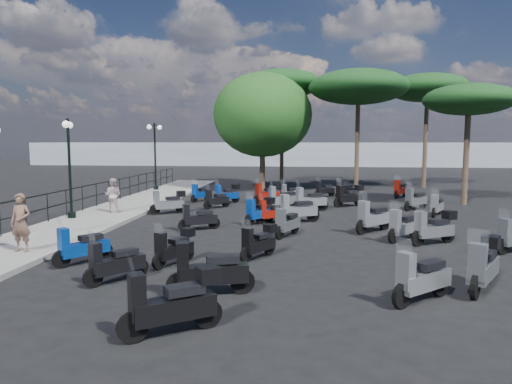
# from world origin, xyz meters

# --- Properties ---
(ground) EXTENTS (120.00, 120.00, 0.00)m
(ground) POSITION_xyz_m (0.00, 0.00, 0.00)
(ground) COLOR black
(ground) RESTS_ON ground
(sidewalk) EXTENTS (3.00, 30.00, 0.15)m
(sidewalk) POSITION_xyz_m (-6.50, 3.00, 0.07)
(sidewalk) COLOR slate
(sidewalk) RESTS_ON ground
(railing) EXTENTS (0.04, 26.04, 1.10)m
(railing) POSITION_xyz_m (-7.80, 2.80, 0.90)
(railing) COLOR black
(railing) RESTS_ON sidewalk
(lamp_post_1) EXTENTS (0.58, 1.12, 3.96)m
(lamp_post_1) POSITION_xyz_m (-7.37, 0.36, 2.41)
(lamp_post_1) COLOR black
(lamp_post_1) RESTS_ON sidewalk
(lamp_post_2) EXTENTS (0.67, 1.16, 4.20)m
(lamp_post_2) POSITION_xyz_m (-7.51, 11.19, 2.55)
(lamp_post_2) COLOR black
(lamp_post_2) RESTS_ON sidewalk
(woman) EXTENTS (0.62, 0.42, 1.64)m
(woman) POSITION_xyz_m (-5.90, -5.14, 0.97)
(woman) COLOR brown
(woman) RESTS_ON sidewalk
(pedestrian_far) EXTENTS (0.74, 0.58, 1.48)m
(pedestrian_far) POSITION_xyz_m (-6.34, 1.99, 0.89)
(pedestrian_far) COLOR #C0A5A2
(pedestrian_far) RESTS_ON sidewalk
(scooter_0) EXTENTS (1.10, 1.35, 1.30)m
(scooter_0) POSITION_xyz_m (-3.86, -5.69, 0.45)
(scooter_0) COLOR black
(scooter_0) RESTS_ON ground
(scooter_1) EXTENTS (1.10, 1.29, 1.27)m
(scooter_1) POSITION_xyz_m (-2.34, -7.10, 0.44)
(scooter_1) COLOR black
(scooter_1) RESTS_ON ground
(scooter_2) EXTENTS (1.42, 0.86, 1.24)m
(scooter_2) POSITION_xyz_m (-1.88, -0.86, 0.43)
(scooter_2) COLOR black
(scooter_2) RESTS_ON ground
(scooter_3) EXTENTS (1.46, 1.07, 1.32)m
(scooter_3) POSITION_xyz_m (-4.08, 2.67, 0.50)
(scooter_3) COLOR black
(scooter_3) RESTS_ON ground
(scooter_4) EXTENTS (1.28, 1.23, 1.29)m
(scooter_4) POSITION_xyz_m (-2.08, 6.28, 0.48)
(scooter_4) COLOR black
(scooter_4) RESTS_ON ground
(scooter_5) EXTENTS (0.84, 1.44, 1.24)m
(scooter_5) POSITION_xyz_m (-3.61, 6.85, 0.43)
(scooter_5) COLOR black
(scooter_5) RESTS_ON ground
(scooter_6) EXTENTS (1.58, 1.17, 1.44)m
(scooter_6) POSITION_xyz_m (-0.21, -9.73, 0.54)
(scooter_6) COLOR black
(scooter_6) RESTS_ON ground
(scooter_7) EXTENTS (0.86, 1.37, 1.19)m
(scooter_7) POSITION_xyz_m (-1.42, -5.49, 0.45)
(scooter_7) COLOR black
(scooter_7) RESTS_ON ground
(scooter_8) EXTENTS (0.85, 1.51, 1.29)m
(scooter_8) POSITION_xyz_m (1.37, -1.62, 0.45)
(scooter_8) COLOR black
(scooter_8) RESTS_ON ground
(scooter_9) EXTENTS (1.34, 0.88, 1.20)m
(scooter_9) POSITION_xyz_m (0.69, 0.88, 0.42)
(scooter_9) COLOR black
(scooter_9) RESTS_ON ground
(scooter_10) EXTENTS (1.09, 1.18, 1.20)m
(scooter_10) POSITION_xyz_m (-2.29, 4.52, 0.42)
(scooter_10) COLOR black
(scooter_10) RESTS_ON ground
(scooter_11) EXTENTS (0.97, 1.30, 1.21)m
(scooter_11) POSITION_xyz_m (1.07, 7.44, 0.42)
(scooter_11) COLOR black
(scooter_11) RESTS_ON ground
(scooter_12) EXTENTS (1.82, 0.81, 1.48)m
(scooter_12) POSITION_xyz_m (-0.02, -7.76, 0.51)
(scooter_12) COLOR black
(scooter_12) RESTS_ON ground
(scooter_13) EXTENTS (0.92, 1.31, 1.18)m
(scooter_13) POSITION_xyz_m (0.70, -4.62, 0.44)
(scooter_13) COLOR black
(scooter_13) RESTS_ON ground
(scooter_14) EXTENTS (1.11, 1.41, 1.31)m
(scooter_14) POSITION_xyz_m (0.22, 0.66, 0.49)
(scooter_14) COLOR black
(scooter_14) RESTS_ON ground
(scooter_15) EXTENTS (1.71, 0.97, 1.46)m
(scooter_15) POSITION_xyz_m (1.66, 1.05, 0.51)
(scooter_15) COLOR black
(scooter_15) RESTS_ON ground
(scooter_16) EXTENTS (1.68, 0.96, 1.44)m
(scooter_16) POSITION_xyz_m (2.18, 4.08, 0.50)
(scooter_16) COLOR black
(scooter_16) RESTS_ON ground
(scooter_17) EXTENTS (1.39, 1.28, 1.37)m
(scooter_17) POSITION_xyz_m (0.01, 6.52, 0.52)
(scooter_17) COLOR black
(scooter_17) RESTS_ON ground
(scooter_18) EXTENTS (1.13, 1.64, 1.46)m
(scooter_18) POSITION_xyz_m (5.80, -6.81, 0.55)
(scooter_18) COLOR black
(scooter_18) RESTS_ON ground
(scooter_19) EXTENTS (1.56, 1.02, 1.37)m
(scooter_19) POSITION_xyz_m (5.99, -2.31, 0.52)
(scooter_19) COLOR black
(scooter_19) RESTS_ON ground
(scooter_20) EXTENTS (1.27, 1.30, 1.36)m
(scooter_20) POSITION_xyz_m (5.16, -1.88, 0.47)
(scooter_20) COLOR black
(scooter_20) RESTS_ON ground
(scooter_21) EXTENTS (1.38, 1.42, 1.49)m
(scooter_21) POSITION_xyz_m (4.36, -0.57, 0.52)
(scooter_21) COLOR black
(scooter_21) RESTS_ON ground
(scooter_22) EXTENTS (1.54, 1.11, 1.39)m
(scooter_22) POSITION_xyz_m (4.11, 5.78, 0.52)
(scooter_22) COLOR black
(scooter_22) RESTS_ON ground
(scooter_23) EXTENTS (1.20, 1.05, 1.20)m
(scooter_23) POSITION_xyz_m (3.07, 9.56, 0.42)
(scooter_23) COLOR black
(scooter_23) RESTS_ON ground
(scooter_24) EXTENTS (1.40, 1.23, 1.40)m
(scooter_24) POSITION_xyz_m (4.29, -7.69, 0.49)
(scooter_24) COLOR black
(scooter_24) RESTS_ON ground
(scooter_27) EXTENTS (0.86, 1.42, 1.24)m
(scooter_27) POSITION_xyz_m (7.62, 3.33, 0.43)
(scooter_27) COLOR black
(scooter_27) RESTS_ON ground
(scooter_28) EXTENTS (1.29, 1.27, 1.36)m
(scooter_28) POSITION_xyz_m (7.11, 5.05, 0.47)
(scooter_28) COLOR black
(scooter_28) RESTS_ON ground
(scooter_29) EXTENTS (1.04, 1.42, 1.32)m
(scooter_29) POSITION_xyz_m (7.39, 9.77, 0.46)
(scooter_29) COLOR black
(scooter_29) RESTS_ON ground
(scooter_30) EXTENTS (1.20, 1.05, 1.20)m
(scooter_30) POSITION_xyz_m (4.22, 9.45, 0.42)
(scooter_30) COLOR black
(scooter_30) RESTS_ON ground
(scooter_31) EXTENTS (1.68, 0.96, 1.44)m
(scooter_31) POSITION_xyz_m (0.91, 4.47, 0.50)
(scooter_31) COLOR black
(scooter_31) RESTS_ON ground
(broadleaf_tree) EXTENTS (6.41, 6.41, 7.63)m
(broadleaf_tree) POSITION_xyz_m (-0.85, 12.90, 4.90)
(broadleaf_tree) COLOR #38281E
(broadleaf_tree) RESTS_ON ground
(pine_0) EXTENTS (6.22, 6.22, 7.67)m
(pine_0) POSITION_xyz_m (5.20, 12.71, 6.56)
(pine_0) COLOR #38281E
(pine_0) RESTS_ON ground
(pine_1) EXTENTS (5.39, 5.39, 7.72)m
(pine_1) POSITION_xyz_m (10.06, 15.39, 6.74)
(pine_1) COLOR #38281E
(pine_1) RESTS_ON ground
(pine_2) EXTENTS (5.56, 5.56, 8.16)m
(pine_2) POSITION_xyz_m (0.28, 15.46, 7.15)
(pine_2) COLOR #38281E
(pine_2) RESTS_ON ground
(pine_3) EXTENTS (4.45, 4.45, 6.06)m
(pine_3) POSITION_xyz_m (10.00, 7.13, 5.24)
(pine_3) COLOR #38281E
(pine_3) RESTS_ON ground
(distant_hills) EXTENTS (70.00, 8.00, 3.00)m
(distant_hills) POSITION_xyz_m (0.00, 45.00, 1.50)
(distant_hills) COLOR gray
(distant_hills) RESTS_ON ground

